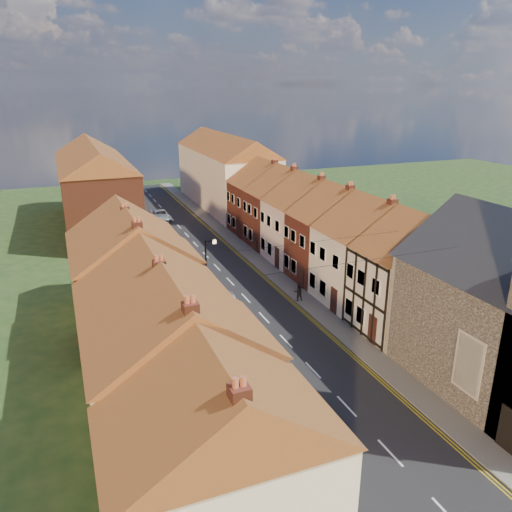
% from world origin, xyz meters
% --- Properties ---
extents(ground, '(160.00, 160.00, 0.00)m').
position_xyz_m(ground, '(0.00, 0.00, 0.00)').
color(ground, '#3B4F21').
rests_on(ground, ground).
extents(road, '(7.00, 90.00, 0.02)m').
position_xyz_m(road, '(0.00, 30.00, 0.01)').
color(road, black).
rests_on(road, ground).
extents(pavement_left, '(1.80, 90.00, 0.12)m').
position_xyz_m(pavement_left, '(-4.40, 30.00, 0.06)').
color(pavement_left, slate).
rests_on(pavement_left, ground).
extents(pavement_right, '(1.80, 90.00, 0.12)m').
position_xyz_m(pavement_right, '(4.40, 30.00, 0.06)').
color(pavement_right, slate).
rests_on(pavement_right, ground).
extents(cottage_r_tudor, '(8.30, 5.20, 9.00)m').
position_xyz_m(cottage_r_tudor, '(9.27, 12.70, 4.47)').
color(cottage_r_tudor, beige).
rests_on(cottage_r_tudor, ground).
extents(cottage_r_white_near, '(8.30, 6.00, 9.00)m').
position_xyz_m(cottage_r_white_near, '(9.30, 18.10, 4.47)').
color(cottage_r_white_near, beige).
rests_on(cottage_r_white_near, ground).
extents(cottage_r_cream_mid, '(8.30, 5.20, 9.00)m').
position_xyz_m(cottage_r_cream_mid, '(9.30, 23.50, 4.48)').
color(cottage_r_cream_mid, '#5E2B1B').
rests_on(cottage_r_cream_mid, ground).
extents(cottage_r_pink, '(8.30, 6.00, 9.00)m').
position_xyz_m(cottage_r_pink, '(9.30, 28.90, 4.47)').
color(cottage_r_pink, beige).
rests_on(cottage_r_pink, ground).
extents(cottage_r_white_far, '(8.30, 5.20, 9.00)m').
position_xyz_m(cottage_r_white_far, '(9.30, 34.30, 4.48)').
color(cottage_r_white_far, '#5E2B1B').
rests_on(cottage_r_white_far, ground).
extents(cottage_r_cream_far, '(8.30, 6.00, 9.00)m').
position_xyz_m(cottage_r_cream_far, '(9.30, 39.70, 4.47)').
color(cottage_r_cream_far, '#5E2B1B').
rests_on(cottage_r_cream_far, ground).
extents(cottage_l_brick_near, '(8.30, 5.70, 8.80)m').
position_xyz_m(cottage_l_brick_near, '(-9.30, -0.25, 4.37)').
color(cottage_l_brick_near, beige).
rests_on(cottage_l_brick_near, ground).
extents(cottage_l_cream, '(8.30, 6.30, 9.10)m').
position_xyz_m(cottage_l_cream, '(-9.30, 5.55, 4.52)').
color(cottage_l_cream, beige).
rests_on(cottage_l_cream, ground).
extents(cottage_l_white, '(8.30, 6.90, 8.80)m').
position_xyz_m(cottage_l_white, '(-9.30, 11.95, 4.37)').
color(cottage_l_white, beige).
rests_on(cottage_l_white, ground).
extents(cottage_l_brick_mid, '(8.30, 5.70, 9.10)m').
position_xyz_m(cottage_l_brick_mid, '(-9.30, 18.05, 4.53)').
color(cottage_l_brick_mid, '#5E2B1B').
rests_on(cottage_l_brick_mid, ground).
extents(cottage_l_pink, '(8.30, 6.30, 8.80)m').
position_xyz_m(cottage_l_pink, '(-9.30, 23.85, 4.37)').
color(cottage_l_pink, beige).
rests_on(cottage_l_pink, ground).
extents(block_right_far, '(8.30, 24.20, 10.50)m').
position_xyz_m(block_right_far, '(9.30, 55.00, 5.29)').
color(block_right_far, beige).
rests_on(block_right_far, ground).
extents(block_left_far, '(8.30, 24.20, 10.50)m').
position_xyz_m(block_left_far, '(-9.30, 50.00, 5.29)').
color(block_left_far, '#5E2B1B').
rests_on(block_left_far, ground).
extents(lamppost, '(0.88, 0.15, 6.00)m').
position_xyz_m(lamppost, '(-3.81, 20.00, 3.54)').
color(lamppost, black).
rests_on(lamppost, pavement_left).
extents(car_near, '(2.31, 4.73, 1.56)m').
position_xyz_m(car_near, '(-2.82, 5.31, 0.78)').
color(car_near, black).
rests_on(car_near, ground).
extents(car_mid, '(2.02, 4.38, 1.39)m').
position_xyz_m(car_mid, '(-2.46, 19.73, 0.70)').
color(car_mid, '#A5A7AD').
rests_on(car_mid, ground).
extents(car_distant, '(2.27, 4.75, 1.31)m').
position_xyz_m(car_distant, '(-1.50, 50.06, 0.65)').
color(car_distant, '#A9ADB1').
rests_on(car_distant, ground).
extents(pedestrian_right, '(0.81, 0.65, 1.58)m').
position_xyz_m(pedestrian_right, '(3.76, 19.77, 0.91)').
color(pedestrian_right, black).
rests_on(pedestrian_right, pavement_right).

